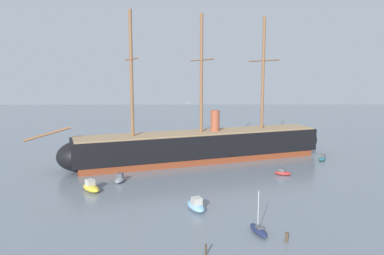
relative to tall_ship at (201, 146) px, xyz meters
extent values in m
cube|color=brown|center=(0.00, 0.00, -2.89)|extent=(54.50, 25.91, 1.43)
cube|color=black|center=(0.00, 0.00, 0.38)|extent=(56.78, 26.99, 5.10)
ellipsoid|color=black|center=(-24.81, -8.69, -0.34)|extent=(12.26, 10.68, 6.53)
ellipsoid|color=black|center=(24.81, 8.69, -0.34)|extent=(12.26, 10.68, 6.53)
cube|color=#9E7F5B|center=(0.00, 0.00, 3.08)|extent=(55.47, 25.96, 0.31)
cylinder|color=brown|center=(-14.83, -5.20, 16.20)|extent=(0.71, 0.71, 26.54)
cylinder|color=brown|center=(-14.83, -5.20, 19.38)|extent=(4.81, 13.04, 0.29)
cylinder|color=brown|center=(0.00, 0.00, 16.20)|extent=(0.71, 0.71, 26.54)
cylinder|color=brown|center=(0.00, 0.00, 19.38)|extent=(4.81, 13.04, 0.29)
cylinder|color=brown|center=(14.83, 5.20, 16.20)|extent=(0.71, 0.71, 26.54)
cylinder|color=brown|center=(14.83, 5.20, 19.38)|extent=(4.81, 13.04, 0.29)
cylinder|color=brown|center=(-30.87, -10.82, 4.58)|extent=(8.70, 3.47, 2.72)
cylinder|color=#9E4C33|center=(3.24, 1.13, 5.48)|extent=(2.04, 2.04, 5.10)
ellipsoid|color=#1E284C|center=(5.89, -39.24, -3.20)|extent=(2.32, 4.44, 0.81)
cube|color=#4C4C51|center=(5.95, -39.44, -2.74)|extent=(0.95, 1.21, 0.43)
cylinder|color=silver|center=(5.84, -39.03, -0.51)|extent=(0.11, 0.11, 4.89)
ellipsoid|color=#7FB2D6|center=(-1.92, -30.88, -3.04)|extent=(3.60, 5.18, 1.12)
cube|color=#B2ADA3|center=(-1.80, -31.19, -2.15)|extent=(1.74, 1.83, 1.12)
ellipsoid|color=gold|center=(-19.78, -21.86, -3.05)|extent=(4.55, 4.92, 1.11)
cube|color=#B2ADA3|center=(-19.99, -21.60, -2.16)|extent=(1.92, 1.94, 1.11)
ellipsoid|color=gray|center=(-15.80, -16.47, -3.16)|extent=(1.90, 3.94, 0.89)
cube|color=#4C4C51|center=(-15.78, -16.21, -2.44)|extent=(1.13, 1.25, 0.89)
ellipsoid|color=#B22D28|center=(15.85, -12.16, -3.22)|extent=(3.51, 2.36, 0.76)
cube|color=#4C4C51|center=(15.64, -12.08, -2.62)|extent=(1.23, 1.16, 0.76)
ellipsoid|color=#1E284C|center=(-31.56, 6.81, -3.23)|extent=(2.92, 3.40, 0.75)
cube|color=#4C4C51|center=(-31.69, 6.62, -2.63)|extent=(1.27, 1.30, 0.75)
ellipsoid|color=#236670|center=(28.16, 0.11, -3.22)|extent=(3.04, 3.41, 0.76)
cube|color=#4C4C51|center=(28.30, 0.29, -2.62)|extent=(1.30, 1.32, 0.76)
ellipsoid|color=#1E284C|center=(-4.64, 12.61, -3.17)|extent=(3.24, 3.93, 0.86)
cube|color=#4C4C51|center=(-4.77, 12.40, -2.49)|extent=(1.44, 1.48, 0.86)
cylinder|color=#423323|center=(-1.12, -44.96, -2.95)|extent=(0.26, 0.26, 1.30)
cylinder|color=#4C3D2D|center=(8.83, -41.78, -2.99)|extent=(0.43, 0.43, 1.22)
ellipsoid|color=silver|center=(-3.12, -31.54, 12.43)|extent=(0.21, 0.34, 0.11)
sphere|color=silver|center=(-3.18, -31.35, 12.44)|extent=(0.09, 0.09, 0.09)
cube|color=#ADA89E|center=(-3.42, -31.64, 12.45)|extent=(0.54, 0.28, 0.12)
cube|color=#ADA89E|center=(-2.81, -31.43, 12.45)|extent=(0.54, 0.28, 0.12)
camera|label=1|loc=(-3.16, -84.55, 16.84)|focal=35.16mm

